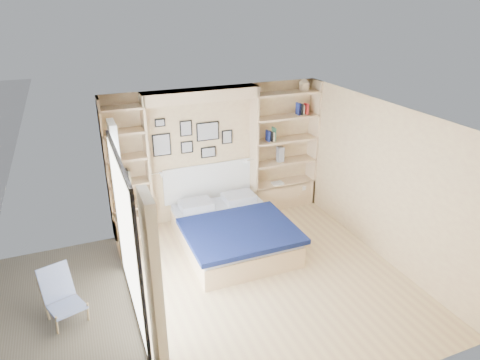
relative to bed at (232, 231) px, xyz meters
name	(u,v)px	position (x,y,z in m)	size (l,w,h in m)	color
ground	(266,276)	(0.15, -1.03, -0.28)	(4.50, 4.50, 0.00)	tan
room_shell	(209,179)	(-0.23, 0.49, 0.80)	(4.50, 4.50, 4.50)	#D3B87D
bed	(232,231)	(0.00, 0.00, 0.00)	(1.75, 2.30, 1.07)	#DCBA8A
photo_gallery	(192,138)	(-0.30, 1.20, 1.33)	(1.48, 0.02, 0.82)	black
reading_lamps	(205,168)	(-0.15, 0.97, 0.82)	(1.92, 0.12, 0.15)	silver
shelf_decor	(272,127)	(1.22, 1.04, 1.41)	(3.51, 0.23, 2.03)	navy
deck	(3,343)	(-3.45, -1.03, -0.28)	(3.20, 4.00, 0.05)	#6B604F
deck_chair	(62,296)	(-2.71, -0.80, 0.06)	(0.61, 0.79, 0.70)	tan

